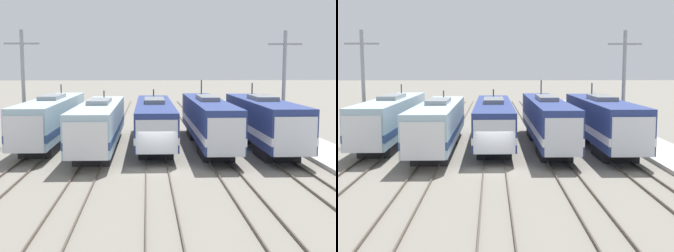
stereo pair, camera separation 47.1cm
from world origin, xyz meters
TOP-DOWN VIEW (x-y plane):
  - ground_plane at (0.00, 0.00)m, footprint 400.00×400.00m
  - rail_pair_far_left at (-8.95, 0.00)m, footprint 1.50×120.00m
  - rail_pair_center_left at (-4.48, 0.00)m, footprint 1.51×120.00m
  - rail_pair_center at (0.00, 0.00)m, footprint 1.51×120.00m
  - rail_pair_center_right at (4.48, 0.00)m, footprint 1.51×120.00m
  - rail_pair_far_right at (8.95, 0.00)m, footprint 1.50×120.00m
  - locomotive_far_left at (-8.95, 10.66)m, footprint 2.96×19.87m
  - locomotive_center_left at (-4.48, 7.11)m, footprint 3.07×18.36m
  - locomotive_center at (0.00, 9.92)m, footprint 3.10×19.78m
  - locomotive_center_right at (4.48, 8.69)m, footprint 2.74×19.80m
  - locomotive_far_right at (8.95, 7.65)m, footprint 3.10×17.90m
  - catenary_tower_left at (-11.46, 11.30)m, footprint 3.02×0.33m
  - catenary_tower_right at (11.66, 11.30)m, footprint 3.02×0.33m

SIDE VIEW (x-z plane):
  - ground_plane at x=0.00m, z-range 0.00..0.00m
  - rail_pair_far_left at x=-8.95m, z-range 0.00..0.15m
  - rail_pair_center_left at x=-4.48m, z-range 0.00..0.15m
  - rail_pair_center at x=0.00m, z-range 0.00..0.15m
  - rail_pair_center_right at x=4.48m, z-range 0.00..0.15m
  - rail_pair_far_right at x=8.95m, z-range 0.00..0.15m
  - locomotive_center at x=0.00m, z-range -0.23..4.38m
  - locomotive_center_left at x=-4.48m, z-range -0.18..4.46m
  - locomotive_far_left at x=-8.95m, z-range -0.32..4.74m
  - locomotive_center_right at x=4.48m, z-range -0.54..4.97m
  - locomotive_far_right at x=8.95m, z-range -0.39..4.89m
  - catenary_tower_left at x=-11.46m, z-range 0.25..10.19m
  - catenary_tower_right at x=11.66m, z-range 0.25..10.19m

